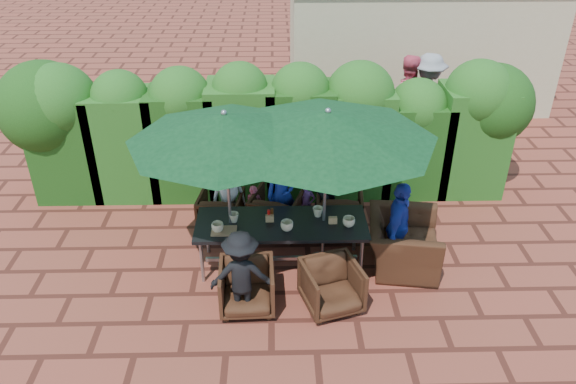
{
  "coord_description": "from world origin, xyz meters",
  "views": [
    {
      "loc": [
        0.09,
        -6.58,
        5.15
      ],
      "look_at": [
        0.25,
        0.4,
        1.06
      ],
      "focal_mm": 35.0,
      "sensor_mm": 36.0,
      "label": 1
    }
  ],
  "objects_px": {
    "umbrella_right": "(327,126)",
    "chair_far_right": "(339,208)",
    "chair_near_left": "(247,285)",
    "chair_near_right": "(332,284)",
    "umbrella_left": "(225,128)",
    "chair_far_left": "(221,209)",
    "chair_end_right": "(404,236)",
    "dining_table": "(281,227)",
    "chair_far_mid": "(277,211)"
  },
  "relations": [
    {
      "from": "umbrella_left",
      "to": "chair_near_right",
      "type": "distance_m",
      "value": 2.48
    },
    {
      "from": "umbrella_left",
      "to": "chair_far_right",
      "type": "relative_size",
      "value": 3.48
    },
    {
      "from": "dining_table",
      "to": "chair_far_left",
      "type": "bearing_deg",
      "value": 133.38
    },
    {
      "from": "umbrella_left",
      "to": "umbrella_right",
      "type": "relative_size",
      "value": 0.89
    },
    {
      "from": "umbrella_right",
      "to": "chair_end_right",
      "type": "height_order",
      "value": "umbrella_right"
    },
    {
      "from": "dining_table",
      "to": "chair_far_mid",
      "type": "distance_m",
      "value": 0.95
    },
    {
      "from": "chair_far_left",
      "to": "chair_near_left",
      "type": "height_order",
      "value": "chair_near_left"
    },
    {
      "from": "chair_far_left",
      "to": "chair_far_mid",
      "type": "bearing_deg",
      "value": -179.3
    },
    {
      "from": "dining_table",
      "to": "chair_end_right",
      "type": "relative_size",
      "value": 2.11
    },
    {
      "from": "chair_far_left",
      "to": "chair_near_left",
      "type": "bearing_deg",
      "value": 112.41
    },
    {
      "from": "chair_far_mid",
      "to": "chair_near_left",
      "type": "height_order",
      "value": "chair_far_mid"
    },
    {
      "from": "chair_far_right",
      "to": "chair_near_right",
      "type": "relative_size",
      "value": 1.02
    },
    {
      "from": "chair_far_left",
      "to": "chair_end_right",
      "type": "bearing_deg",
      "value": 167.42
    },
    {
      "from": "umbrella_right",
      "to": "chair_far_right",
      "type": "xyz_separation_m",
      "value": [
        0.33,
        0.92,
        -1.84
      ]
    },
    {
      "from": "chair_end_right",
      "to": "dining_table",
      "type": "bearing_deg",
      "value": 98.06
    },
    {
      "from": "umbrella_left",
      "to": "chair_far_mid",
      "type": "bearing_deg",
      "value": 53.22
    },
    {
      "from": "umbrella_right",
      "to": "umbrella_left",
      "type": "bearing_deg",
      "value": -178.48
    },
    {
      "from": "umbrella_left",
      "to": "chair_far_right",
      "type": "distance_m",
      "value": 2.65
    },
    {
      "from": "chair_near_left",
      "to": "chair_near_right",
      "type": "distance_m",
      "value": 1.12
    },
    {
      "from": "chair_far_left",
      "to": "chair_far_mid",
      "type": "xyz_separation_m",
      "value": [
        0.9,
        -0.11,
        0.04
      ]
    },
    {
      "from": "chair_far_right",
      "to": "chair_near_right",
      "type": "height_order",
      "value": "chair_far_right"
    },
    {
      "from": "dining_table",
      "to": "chair_near_right",
      "type": "bearing_deg",
      "value": -54.34
    },
    {
      "from": "umbrella_left",
      "to": "chair_far_mid",
      "type": "height_order",
      "value": "umbrella_left"
    },
    {
      "from": "chair_far_left",
      "to": "chair_near_right",
      "type": "bearing_deg",
      "value": 137.93
    },
    {
      "from": "chair_far_mid",
      "to": "chair_near_right",
      "type": "xyz_separation_m",
      "value": [
        0.72,
        -1.81,
        -0.02
      ]
    },
    {
      "from": "umbrella_left",
      "to": "dining_table",
      "type": "bearing_deg",
      "value": -1.64
    },
    {
      "from": "chair_far_left",
      "to": "chair_far_right",
      "type": "height_order",
      "value": "chair_far_right"
    },
    {
      "from": "umbrella_right",
      "to": "chair_far_left",
      "type": "xyz_separation_m",
      "value": [
        -1.57,
        0.96,
        -1.86
      ]
    },
    {
      "from": "chair_far_right",
      "to": "chair_far_left",
      "type": "bearing_deg",
      "value": 4.05
    },
    {
      "from": "chair_far_mid",
      "to": "chair_end_right",
      "type": "bearing_deg",
      "value": 172.49
    },
    {
      "from": "dining_table",
      "to": "chair_near_left",
      "type": "height_order",
      "value": "dining_table"
    },
    {
      "from": "umbrella_left",
      "to": "chair_far_left",
      "type": "bearing_deg",
      "value": 103.41
    },
    {
      "from": "umbrella_right",
      "to": "chair_far_mid",
      "type": "height_order",
      "value": "umbrella_right"
    },
    {
      "from": "dining_table",
      "to": "umbrella_left",
      "type": "bearing_deg",
      "value": 178.36
    },
    {
      "from": "chair_near_left",
      "to": "chair_near_right",
      "type": "height_order",
      "value": "chair_near_right"
    },
    {
      "from": "dining_table",
      "to": "chair_far_left",
      "type": "relative_size",
      "value": 3.47
    },
    {
      "from": "dining_table",
      "to": "chair_end_right",
      "type": "xyz_separation_m",
      "value": [
        1.77,
        -0.01,
        -0.17
      ]
    },
    {
      "from": "umbrella_left",
      "to": "chair_near_right",
      "type": "xyz_separation_m",
      "value": [
        1.38,
        -0.93,
        -1.85
      ]
    },
    {
      "from": "chair_far_mid",
      "to": "chair_far_right",
      "type": "distance_m",
      "value": 1.01
    },
    {
      "from": "dining_table",
      "to": "chair_near_right",
      "type": "xyz_separation_m",
      "value": [
        0.65,
        -0.91,
        -0.31
      ]
    },
    {
      "from": "umbrella_left",
      "to": "chair_end_right",
      "type": "bearing_deg",
      "value": -0.71
    },
    {
      "from": "dining_table",
      "to": "chair_end_right",
      "type": "distance_m",
      "value": 1.78
    },
    {
      "from": "umbrella_left",
      "to": "chair_far_left",
      "type": "xyz_separation_m",
      "value": [
        -0.24,
        0.99,
        -1.86
      ]
    },
    {
      "from": "dining_table",
      "to": "umbrella_right",
      "type": "xyz_separation_m",
      "value": [
        0.61,
        0.06,
        1.54
      ]
    },
    {
      "from": "umbrella_right",
      "to": "chair_far_left",
      "type": "relative_size",
      "value": 4.2
    },
    {
      "from": "umbrella_right",
      "to": "chair_far_left",
      "type": "distance_m",
      "value": 2.62
    },
    {
      "from": "umbrella_right",
      "to": "chair_far_left",
      "type": "bearing_deg",
      "value": 148.55
    },
    {
      "from": "chair_near_left",
      "to": "chair_far_left",
      "type": "bearing_deg",
      "value": 102.33
    },
    {
      "from": "chair_near_right",
      "to": "chair_end_right",
      "type": "bearing_deg",
      "value": 21.37
    },
    {
      "from": "chair_near_left",
      "to": "dining_table",
      "type": "bearing_deg",
      "value": 60.44
    }
  ]
}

